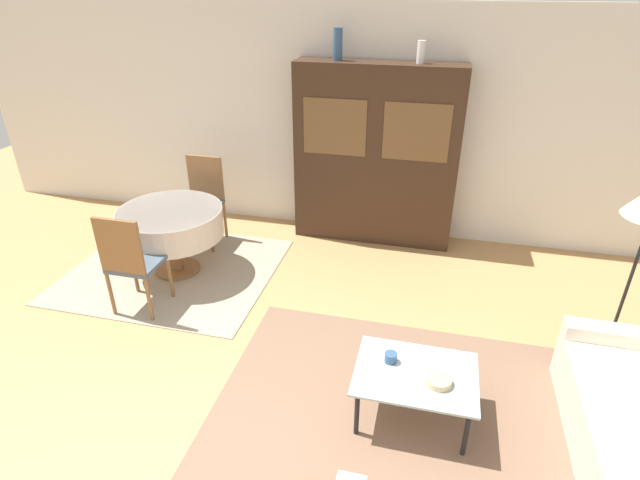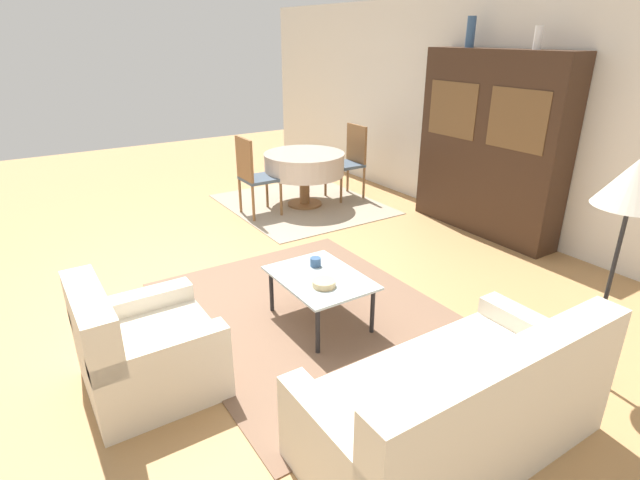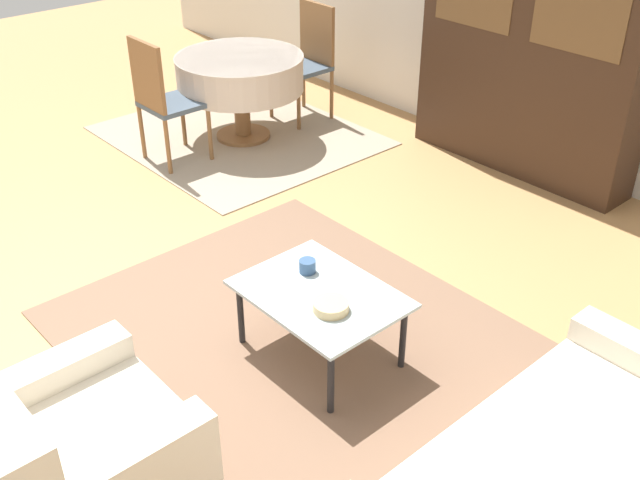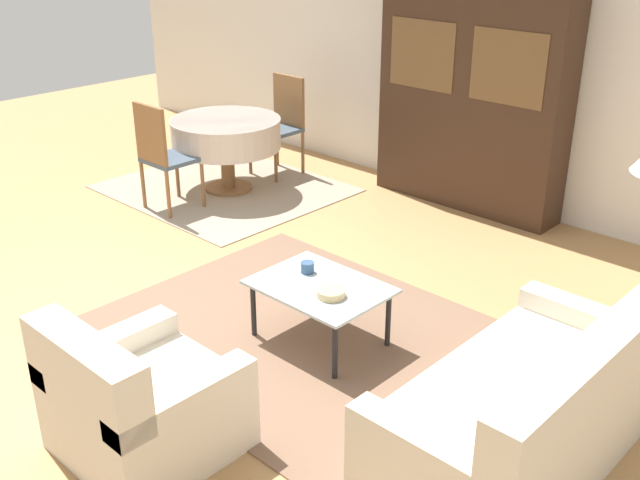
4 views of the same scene
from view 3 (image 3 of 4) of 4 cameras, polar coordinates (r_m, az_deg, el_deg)
name	(u,v)px [view 3 (image 3 of 4)]	position (r m, az deg, el deg)	size (l,w,h in m)	color
ground_plane	(131,306)	(4.73, -14.23, -4.90)	(14.00, 14.00, 0.00)	tan
area_rug	(304,344)	(4.29, -1.22, -7.95)	(2.72, 2.16, 0.01)	brown
dining_rug	(239,136)	(6.87, -6.19, 7.92)	(2.22, 1.94, 0.01)	gray
armchair	(72,457)	(3.44, -18.38, -15.41)	(0.85, 0.83, 0.81)	beige
coffee_table	(320,299)	(3.99, 0.00, -4.50)	(0.86, 0.64, 0.42)	black
display_cabinet	(533,40)	(6.12, 15.93, 14.42)	(1.89, 0.39, 2.11)	#382316
dining_table	(240,74)	(6.62, -6.12, 12.49)	(1.10, 1.10, 0.74)	brown
dining_chair_near	(162,95)	(6.23, -11.97, 10.74)	(0.44, 0.44, 1.04)	brown
dining_chair_far	(308,55)	(7.08, -0.91, 13.89)	(0.44, 0.44, 1.04)	brown
cup	(307,266)	(4.10, -0.97, -2.01)	(0.09, 0.09, 0.08)	#33517A
bowl	(331,306)	(3.82, 0.84, -5.07)	(0.19, 0.19, 0.05)	tan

